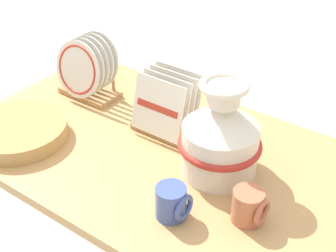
% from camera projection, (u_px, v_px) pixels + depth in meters
% --- Properties ---
extents(display_table, '(1.44, 0.80, 0.68)m').
position_uv_depth(display_table, '(168.00, 171.00, 1.56)').
color(display_table, tan).
rests_on(display_table, ground_plane).
extents(ceramic_vase, '(0.25, 0.25, 0.31)m').
position_uv_depth(ceramic_vase, '(220.00, 136.00, 1.38)').
color(ceramic_vase, silver).
rests_on(ceramic_vase, display_table).
extents(dish_rack_round_plates, '(0.23, 0.16, 0.24)m').
position_uv_depth(dish_rack_round_plates, '(87.00, 72.00, 1.78)').
color(dish_rack_round_plates, tan).
rests_on(dish_rack_round_plates, display_table).
extents(dish_rack_square_plates, '(0.23, 0.16, 0.21)m').
position_uv_depth(dish_rack_square_plates, '(167.00, 112.00, 1.59)').
color(dish_rack_square_plates, tan).
rests_on(dish_rack_square_plates, display_table).
extents(wicker_charger_stack, '(0.33, 0.33, 0.05)m').
position_uv_depth(wicker_charger_stack, '(19.00, 131.00, 1.58)').
color(wicker_charger_stack, tan).
rests_on(wicker_charger_stack, display_table).
extents(mug_terracotta_glaze, '(0.09, 0.09, 0.10)m').
position_uv_depth(mug_terracotta_glaze, '(249.00, 207.00, 1.25)').
color(mug_terracotta_glaze, '#B76647').
rests_on(mug_terracotta_glaze, display_table).
extents(mug_cobalt_glaze, '(0.09, 0.09, 0.10)m').
position_uv_depth(mug_cobalt_glaze, '(172.00, 203.00, 1.26)').
color(mug_cobalt_glaze, '#42569E').
rests_on(mug_cobalt_glaze, display_table).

